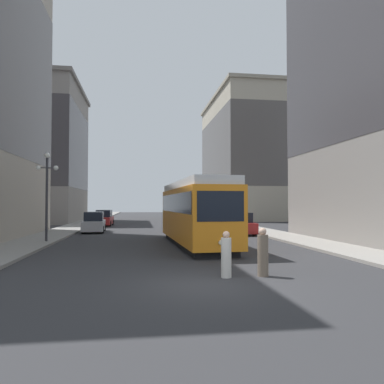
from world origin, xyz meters
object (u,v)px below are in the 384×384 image
Objects in this scene: transit_bus at (204,209)px; parked_car_right_far at (238,224)px; pedestrian_crossing_far at (226,256)px; streetcar at (195,211)px; pedestrian_crossing_near at (263,254)px; lamp_post_left_near at (47,183)px; parked_car_left_near at (94,223)px; parked_car_left_mid at (104,218)px.

transit_bus is 10.33m from parked_car_right_far.
streetcar is at bearing -32.34° from pedestrian_crossing_far.
pedestrian_crossing_near is 1.33m from pedestrian_crossing_far.
parked_car_left_near is at bearing 78.49° from lamp_post_left_near.
parked_car_left_mid is (-7.38, 21.52, -1.26)m from streetcar.
parked_car_left_mid is 1.03× the size of parked_car_right_far.
transit_bus reaches higher than pedestrian_crossing_far.
pedestrian_crossing_far is (6.99, -21.67, -0.10)m from parked_car_left_near.
transit_bus is 12.64m from parked_car_left_near.
parked_car_left_mid is 18.56m from parked_car_right_far.
parked_car_left_near is at bearing -149.55° from transit_bus.
pedestrian_crossing_far is 0.28× the size of lamp_post_left_near.
streetcar is 2.67× the size of parked_car_right_far.
lamp_post_left_near is (-12.97, -15.31, 1.93)m from transit_bus.
parked_car_left_mid reaches higher than pedestrian_crossing_near.
parked_car_left_near is (-11.07, -5.98, -1.10)m from transit_bus.
streetcar is at bearing -99.70° from transit_bus.
pedestrian_crossing_far is (-0.39, -9.93, -1.35)m from streetcar.
lamp_post_left_near reaches higher than transit_bus.
parked_car_left_near is 9.78m from parked_car_left_mid.
transit_bus reaches higher than parked_car_right_far.
parked_car_right_far is at bearing -23.82° from pedestrian_crossing_near.
pedestrian_crossing_far is (6.99, -31.44, -0.10)m from parked_car_left_mid.
pedestrian_crossing_near is at bearing -93.62° from transit_bus.
transit_bus is at bearing 75.52° from streetcar.
streetcar is at bearing -60.04° from parked_car_left_near.
lamp_post_left_near is (-1.90, -19.10, 3.04)m from parked_car_left_mid.
transit_bus is 27.98m from pedestrian_crossing_far.
parked_car_right_far is at bearing -81.71° from transit_bus.
parked_car_left_mid is at bearing 163.16° from transit_bus.
parked_car_right_far is at bearing -46.68° from pedestrian_crossing_far.
streetcar is 2.16× the size of lamp_post_left_near.
parked_car_left_mid is 32.21m from pedestrian_crossing_far.
parked_car_left_near is 2.92× the size of pedestrian_crossing_far.
streetcar reaches higher than pedestrian_crossing_far.
lamp_post_left_near is (-14.09, -5.10, 3.04)m from parked_car_right_far.
parked_car_right_far is (4.81, 7.51, -1.26)m from streetcar.
pedestrian_crossing_near is 1.06× the size of pedestrian_crossing_far.
transit_bus is at bearing -86.83° from parked_car_right_far.
streetcar is 10.03m from pedestrian_crossing_far.
parked_car_right_far is 15.29m from lamp_post_left_near.
lamp_post_left_near is (-10.22, 12.32, 3.09)m from pedestrian_crossing_near.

